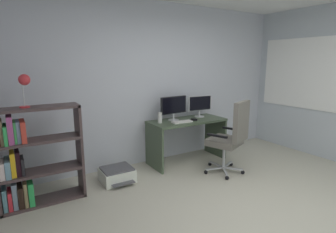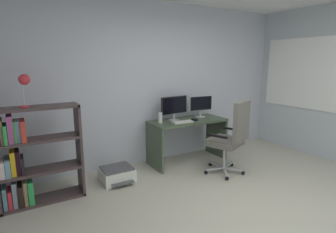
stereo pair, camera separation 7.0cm
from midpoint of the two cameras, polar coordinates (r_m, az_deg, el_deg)
name	(u,v)px [view 1 (the left image)]	position (r m, az deg, el deg)	size (l,w,h in m)	color
ground_plane	(262,221)	(3.31, 18.66, -20.36)	(5.07, 4.53, 0.02)	#B6B29F
wall_back	(157,84)	(4.64, -2.70, 6.95)	(5.07, 0.10, 2.67)	silver
window_pane	(302,73)	(5.65, 26.23, 8.22)	(0.01, 1.52, 1.21)	white
window_frame	(302,73)	(5.65, 26.20, 8.22)	(0.02, 1.60, 1.29)	white
desk	(187,131)	(4.62, 3.60, -3.19)	(1.32, 0.58, 0.74)	#40503A
monitor_main	(174,106)	(4.48, 0.75, 2.22)	(0.51, 0.18, 0.40)	#B2B5B7
monitor_secondary	(200,104)	(4.79, 6.31, 2.60)	(0.47, 0.18, 0.38)	#B2B5B7
keyboard	(182,122)	(4.37, 2.55, -1.13)	(0.34, 0.13, 0.02)	silver
computer_mouse	(194,120)	(4.52, 5.09, -0.65)	(0.06, 0.10, 0.03)	black
desktop_speaker	(160,118)	(4.32, -2.20, -0.26)	(0.07, 0.07, 0.17)	silver
office_chair	(231,135)	(4.18, 12.81, -3.83)	(0.64, 0.68, 1.14)	#B7BABC
bookshelf	(29,160)	(3.62, -27.93, -8.14)	(0.96, 0.30, 1.20)	#433333
desk_lamp	(24,82)	(3.44, -28.71, 6.35)	(0.14, 0.12, 0.38)	red
printer	(117,175)	(4.06, -11.23, -11.99)	(0.45, 0.48, 0.21)	silver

